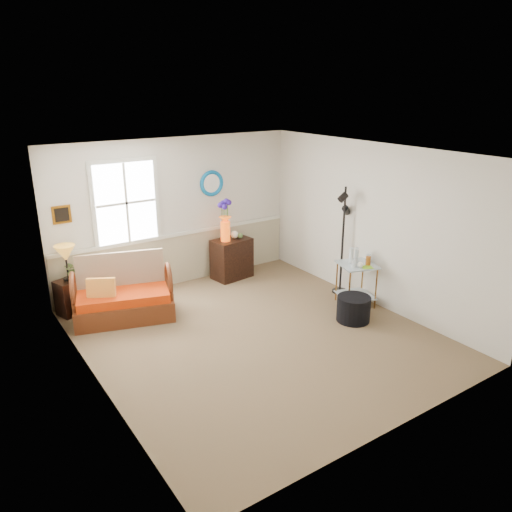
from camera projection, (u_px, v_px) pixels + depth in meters
floor at (257, 336)px, 7.18m from camera, size 4.50×5.00×0.01m
ceiling at (257, 153)px, 6.33m from camera, size 4.50×5.00×0.01m
walls at (257, 250)px, 6.75m from camera, size 4.51×5.01×2.60m
wainscot at (180, 259)px, 8.97m from camera, size 4.46×0.02×0.90m
chair_rail at (178, 234)px, 8.81m from camera, size 4.46×0.04×0.06m
window at (126, 203)px, 8.11m from camera, size 1.14×0.06×1.44m
picture at (62, 215)px, 7.60m from camera, size 0.28×0.03×0.28m
mirror at (211, 183)px, 8.92m from camera, size 0.47×0.07×0.47m
loveseat at (123, 289)px, 7.60m from camera, size 1.64×1.22×0.95m
throw_pillow at (101, 292)px, 7.39m from camera, size 0.41×0.29×0.41m
lamp_stand at (68, 298)px, 7.76m from camera, size 0.40×0.40×0.57m
table_lamp at (66, 263)px, 7.60m from camera, size 0.43×0.43×0.57m
potted_plant at (74, 271)px, 7.71m from camera, size 0.40×0.41×0.25m
cabinet at (232, 259)px, 9.23m from camera, size 0.75×0.53×0.74m
flower_vase at (225, 221)px, 8.90m from camera, size 0.28×0.28×0.75m
side_table at (356, 284)px, 8.10m from camera, size 0.70×0.70×0.70m
tabletop_items at (361, 257)px, 7.93m from camera, size 0.55×0.55×0.25m
floor_lamp at (343, 241)px, 8.39m from camera, size 0.28×0.28×1.86m
ottoman at (353, 309)px, 7.59m from camera, size 0.63×0.63×0.39m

